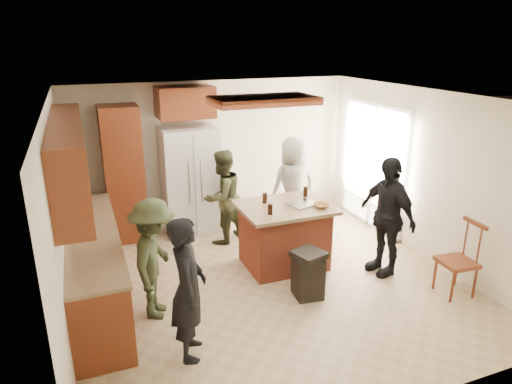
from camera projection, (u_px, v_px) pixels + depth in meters
name	position (u px, v px, depth m)	size (l,w,h in m)	color
room_shell	(441.00, 162.00, 8.95)	(8.00, 5.20, 5.00)	tan
person_front_left	(188.00, 289.00, 4.60)	(0.56, 0.41, 1.55)	black
person_behind_left	(222.00, 197.00, 7.28)	(0.74, 0.46, 1.53)	#353A21
person_behind_right	(293.00, 185.00, 7.65)	(0.81, 0.53, 1.65)	gray
person_side_right	(387.00, 216.00, 6.29)	(0.99, 0.51, 1.69)	black
person_counter	(154.00, 259.00, 5.30)	(0.95, 0.44, 1.47)	#2E3720
left_cabinetry	(86.00, 230.00, 5.54)	(0.64, 3.00, 2.30)	maroon
back_wall_units	(139.00, 156.00, 7.31)	(1.80, 0.60, 2.45)	maroon
refrigerator	(190.00, 181.00, 7.66)	(0.90, 0.76, 1.80)	white
kitchen_island	(284.00, 235.00, 6.58)	(1.28, 1.03, 0.93)	#A24229
island_items	(302.00, 203.00, 6.43)	(0.93, 0.65, 0.15)	silver
trash_bin	(308.00, 274.00, 5.82)	(0.45, 0.45, 0.63)	black
spindle_chair	(458.00, 262.00, 5.84)	(0.45, 0.45, 0.99)	maroon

